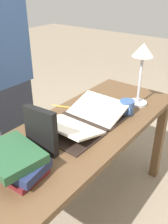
% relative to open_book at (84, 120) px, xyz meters
% --- Properties ---
extents(ground_plane, '(12.00, 12.00, 0.00)m').
position_rel_open_book_xyz_m(ground_plane, '(0.02, 0.01, -0.75)').
color(ground_plane, gray).
extents(reading_desk, '(1.45, 0.57, 0.73)m').
position_rel_open_book_xyz_m(reading_desk, '(0.02, 0.01, -0.14)').
color(reading_desk, brown).
rests_on(reading_desk, ground_plane).
extents(open_book, '(0.55, 0.35, 0.08)m').
position_rel_open_book_xyz_m(open_book, '(0.00, 0.00, 0.00)').
color(open_book, black).
rests_on(open_book, reading_desk).
extents(book_stack_tall, '(0.24, 0.32, 0.11)m').
position_rel_open_book_xyz_m(book_stack_tall, '(0.51, 0.00, 0.03)').
color(book_stack_tall, maroon).
rests_on(book_stack_tall, reading_desk).
extents(book_standing_upright, '(0.05, 0.18, 0.23)m').
position_rel_open_book_xyz_m(book_standing_upright, '(0.33, -0.00, 0.09)').
color(book_standing_upright, black).
rests_on(book_standing_upright, reading_desk).
extents(reading_lamp, '(0.13, 0.13, 0.40)m').
position_rel_open_book_xyz_m(reading_lamp, '(-0.42, 0.13, 0.28)').
color(reading_lamp, '#ADADB2').
rests_on(reading_lamp, reading_desk).
extents(coffee_mug, '(0.10, 0.10, 0.09)m').
position_rel_open_book_xyz_m(coffee_mug, '(-0.26, 0.13, 0.02)').
color(coffee_mug, '#335184').
rests_on(coffee_mug, reading_desk).
extents(pencil, '(0.07, 0.16, 0.01)m').
position_rel_open_book_xyz_m(pencil, '(-0.08, -0.23, -0.02)').
color(pencil, gold).
rests_on(pencil, reading_desk).
extents(person_reader, '(0.36, 0.22, 1.76)m').
position_rel_open_book_xyz_m(person_reader, '(0.06, -0.64, 0.12)').
color(person_reader, '#2D3342').
rests_on(person_reader, ground_plane).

